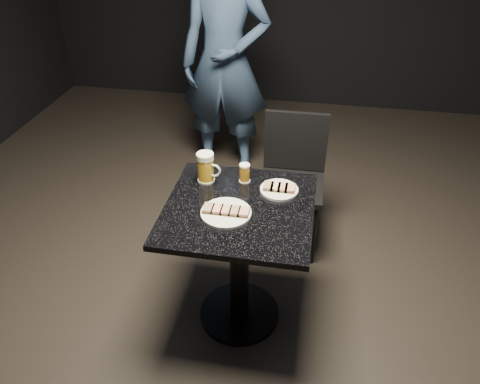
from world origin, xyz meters
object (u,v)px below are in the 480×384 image
table (239,246)px  beer_mug (206,168)px  chair (293,174)px  plate_small (279,190)px  patron (225,62)px  beer_tumbler (245,173)px  plate_large (226,213)px

table → beer_mug: beer_mug is taller
chair → beer_mug: bearing=-127.0°
plate_small → patron: size_ratio=0.10×
beer_mug → beer_tumbler: bearing=9.7°
table → plate_large: bearing=-125.5°
plate_large → chair: chair is taller
beer_tumbler → plate_large: bearing=-97.1°
beer_mug → patron: bearing=97.7°
plate_large → table: (0.05, 0.07, -0.25)m
plate_small → table: size_ratio=0.25×
plate_large → chair: (0.25, 0.80, -0.26)m
plate_large → beer_tumbler: size_ratio=2.39×
beer_tumbler → table: bearing=-86.6°
beer_tumbler → chair: bearing=66.9°
table → beer_tumbler: size_ratio=7.65×
table → chair: (0.20, 0.73, -0.01)m
plate_small → table: bearing=-136.4°
plate_large → plate_small: bearing=46.5°
patron → beer_tumbler: size_ratio=18.51×
plate_large → beer_mug: beer_mug is taller
patron → table: size_ratio=2.42×
table → plate_small: bearing=43.6°
plate_large → table: size_ratio=0.31×
plate_small → beer_tumbler: size_ratio=1.92×
beer_mug → chair: (0.41, 0.54, -0.33)m
beer_mug → chair: size_ratio=0.18×
beer_tumbler → chair: (0.22, 0.51, -0.30)m
patron → beer_tumbler: bearing=-73.6°
plate_large → beer_tumbler: beer_tumbler is taller
plate_large → table: 0.26m
patron → beer_mug: bearing=-81.8°
plate_large → plate_small: (0.22, 0.23, 0.00)m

